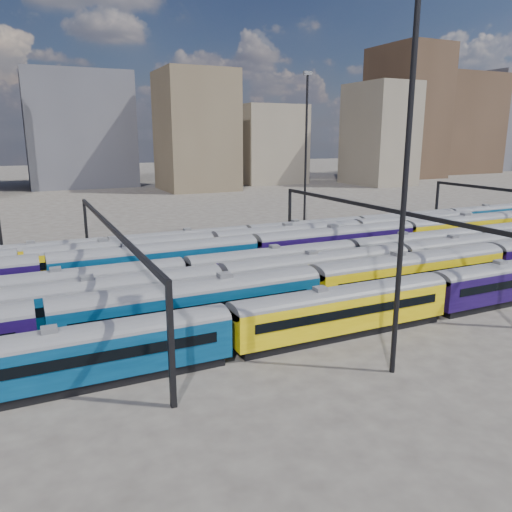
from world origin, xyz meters
name	(u,v)px	position (x,y,z in m)	size (l,w,h in m)	color
ground	(297,281)	(0.00, 0.00, 0.00)	(500.00, 500.00, 0.00)	#3D3733
rake_0	(343,305)	(-4.37, -15.00, 2.57)	(99.25, 2.91, 4.89)	black
rake_1	(410,270)	(7.14, -10.00, 2.92)	(112.36, 3.29, 5.55)	black
rake_2	(318,269)	(-0.47, -5.00, 2.75)	(148.70, 3.11, 5.23)	black
rake_3	(274,262)	(-2.97, 0.00, 2.59)	(140.22, 2.93, 4.93)	black
rake_4	(158,259)	(-14.48, 5.00, 2.95)	(113.70, 3.33, 5.62)	black
rake_5	(125,254)	(-17.09, 10.00, 2.77)	(106.76, 3.13, 5.27)	black
rake_6	(247,236)	(0.57, 15.00, 2.43)	(112.77, 2.75, 4.62)	black
gantry_1	(111,237)	(-20.00, 0.00, 6.79)	(0.35, 40.35, 8.03)	black
gantry_2	(372,215)	(10.00, 0.00, 6.79)	(0.35, 40.35, 8.03)	black
mast_2	(406,168)	(-5.00, -22.00, 13.97)	(1.40, 0.50, 25.60)	black
mast_3	(306,148)	(15.00, 24.00, 13.97)	(1.40, 0.50, 25.60)	black
skyline	(401,122)	(104.75, 105.73, 20.83)	(399.22, 60.48, 50.03)	#665B4C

